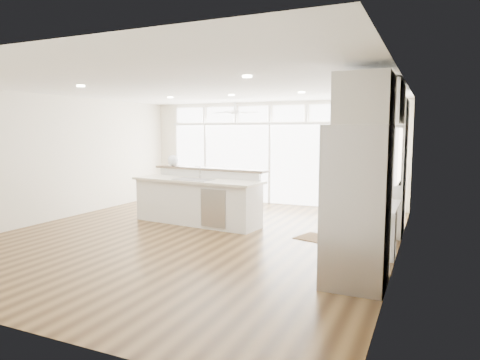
% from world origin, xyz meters
% --- Properties ---
extents(floor, '(7.00, 8.00, 0.02)m').
position_xyz_m(floor, '(0.00, 0.00, -0.01)').
color(floor, '#3F2913').
rests_on(floor, ground).
extents(ceiling, '(7.00, 8.00, 0.02)m').
position_xyz_m(ceiling, '(0.00, 0.00, 2.70)').
color(ceiling, white).
rests_on(ceiling, wall_back).
extents(wall_back, '(7.00, 0.04, 2.70)m').
position_xyz_m(wall_back, '(0.00, 4.00, 1.35)').
color(wall_back, silver).
rests_on(wall_back, floor).
extents(wall_left, '(0.04, 8.00, 2.70)m').
position_xyz_m(wall_left, '(-3.50, 0.00, 1.35)').
color(wall_left, silver).
rests_on(wall_left, floor).
extents(wall_right, '(0.04, 8.00, 2.70)m').
position_xyz_m(wall_right, '(3.50, 0.00, 1.35)').
color(wall_right, silver).
rests_on(wall_right, floor).
extents(glass_wall, '(5.80, 0.06, 2.08)m').
position_xyz_m(glass_wall, '(0.00, 3.94, 1.05)').
color(glass_wall, white).
rests_on(glass_wall, wall_back).
extents(transom_row, '(5.90, 0.06, 0.40)m').
position_xyz_m(transom_row, '(0.00, 3.94, 2.38)').
color(transom_row, white).
rests_on(transom_row, wall_back).
extents(desk_window, '(0.04, 0.85, 0.85)m').
position_xyz_m(desk_window, '(3.46, 0.30, 1.55)').
color(desk_window, white).
rests_on(desk_window, wall_right).
extents(ceiling_fan, '(1.16, 1.16, 0.32)m').
position_xyz_m(ceiling_fan, '(-0.50, 2.80, 2.48)').
color(ceiling_fan, silver).
rests_on(ceiling_fan, ceiling).
extents(recessed_lights, '(3.40, 3.00, 0.02)m').
position_xyz_m(recessed_lights, '(0.00, 0.20, 2.68)').
color(recessed_lights, white).
rests_on(recessed_lights, ceiling).
extents(oven_cabinet, '(0.64, 1.20, 2.50)m').
position_xyz_m(oven_cabinet, '(3.17, 1.80, 1.25)').
color(oven_cabinet, white).
rests_on(oven_cabinet, floor).
extents(desk_nook, '(0.72, 1.30, 0.76)m').
position_xyz_m(desk_nook, '(3.13, 0.30, 0.38)').
color(desk_nook, white).
rests_on(desk_nook, floor).
extents(upper_cabinets, '(0.64, 1.30, 0.64)m').
position_xyz_m(upper_cabinets, '(3.17, 0.30, 2.35)').
color(upper_cabinets, white).
rests_on(upper_cabinets, wall_right).
extents(refrigerator, '(0.76, 0.90, 2.00)m').
position_xyz_m(refrigerator, '(3.11, -1.35, 1.00)').
color(refrigerator, '#A8A8AD').
rests_on(refrigerator, floor).
extents(fridge_cabinet, '(0.64, 0.90, 0.60)m').
position_xyz_m(fridge_cabinet, '(3.17, -1.35, 2.30)').
color(fridge_cabinet, white).
rests_on(fridge_cabinet, wall_right).
extents(framed_photos, '(0.06, 0.22, 0.80)m').
position_xyz_m(framed_photos, '(3.46, 0.92, 1.40)').
color(framed_photos, black).
rests_on(framed_photos, wall_right).
extents(kitchen_island, '(2.97, 1.39, 1.14)m').
position_xyz_m(kitchen_island, '(-0.50, 0.93, 0.57)').
color(kitchen_island, white).
rests_on(kitchen_island, floor).
extents(rug, '(0.99, 0.83, 0.01)m').
position_xyz_m(rug, '(2.19, 0.71, 0.01)').
color(rug, '#382311').
rests_on(rug, floor).
extents(office_chair, '(0.55, 0.52, 0.92)m').
position_xyz_m(office_chair, '(2.72, 0.83, 0.46)').
color(office_chair, black).
rests_on(office_chair, floor).
extents(fishbowl, '(0.31, 0.31, 0.25)m').
position_xyz_m(fishbowl, '(-1.40, 1.43, 1.27)').
color(fishbowl, white).
rests_on(fishbowl, kitchen_island).
extents(monitor, '(0.11, 0.53, 0.44)m').
position_xyz_m(monitor, '(3.05, 0.30, 0.98)').
color(monitor, black).
rests_on(monitor, desk_nook).
extents(keyboard, '(0.14, 0.30, 0.01)m').
position_xyz_m(keyboard, '(2.88, 0.30, 0.77)').
color(keyboard, silver).
rests_on(keyboard, desk_nook).
extents(potted_plant, '(0.34, 0.37, 0.26)m').
position_xyz_m(potted_plant, '(3.17, 1.80, 2.63)').
color(potted_plant, '#3A6029').
rests_on(potted_plant, oven_cabinet).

